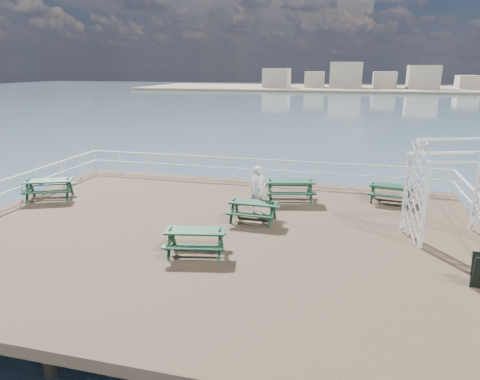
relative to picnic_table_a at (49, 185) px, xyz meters
name	(u,v)px	position (x,y,z in m)	size (l,w,h in m)	color
ground	(213,234)	(7.80, -1.75, -0.74)	(18.00, 14.00, 0.30)	brown
sea_backdrop	(379,86)	(20.34, 132.32, -1.10)	(300.00, 300.00, 9.20)	#425B6F
railing	(231,186)	(7.73, 0.82, 0.28)	(17.77, 13.76, 1.10)	white
picnic_table_a	(49,185)	(0.00, 0.00, 0.00)	(2.35, 2.15, 0.92)	#133621
picnic_table_b	(290,186)	(9.86, 2.30, 0.03)	(2.31, 2.02, 0.97)	#133621
picnic_table_c	(391,190)	(13.92, 3.07, -0.06)	(1.87, 1.59, 0.82)	#133621
picnic_table_d	(196,236)	(7.89, -3.69, -0.04)	(2.01, 1.74, 0.86)	#133621
picnic_table_e	(253,207)	(8.93, -0.54, -0.06)	(1.75, 1.43, 0.83)	#133621
trellis_arbor	(452,195)	(15.40, -0.55, 0.88)	(2.96, 2.18, 3.30)	white
person	(259,190)	(8.93, 0.42, 0.31)	(0.66, 0.43, 1.81)	white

